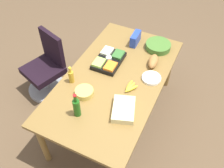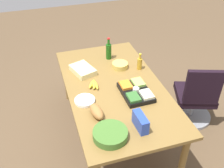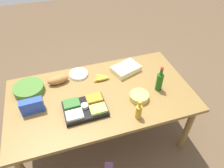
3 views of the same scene
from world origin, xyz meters
name	(u,v)px [view 1 (image 1 of 3)]	position (x,y,z in m)	size (l,w,h in m)	color
ground_plane	(114,117)	(0.00, 0.00, 0.00)	(10.00, 10.00, 0.00)	brown
conference_table	(114,82)	(0.00, 0.00, 0.69)	(1.97, 1.09, 0.77)	olive
office_chair	(47,71)	(0.08, 1.10, 0.35)	(0.61, 0.61, 0.92)	gray
banana_bunch	(130,87)	(-0.07, -0.23, 0.79)	(0.20, 0.12, 0.04)	yellow
chip_bowl	(84,92)	(-0.36, 0.19, 0.80)	(0.20, 0.20, 0.07)	#D0B552
wine_bottle	(77,107)	(-0.62, 0.12, 0.88)	(0.07, 0.07, 0.30)	#195313
chip_bag_blue	(135,39)	(0.70, 0.03, 0.84)	(0.22, 0.08, 0.15)	#2644AF
veggie_tray	(109,60)	(0.21, 0.18, 0.80)	(0.43, 0.31, 0.09)	black
salad_bowl	(158,46)	(0.73, -0.28, 0.80)	(0.32, 0.32, 0.07)	#44722B
paper_plate_stack	(151,78)	(0.17, -0.39, 0.78)	(0.22, 0.22, 0.03)	white
bread_loaf	(153,61)	(0.41, -0.32, 0.82)	(0.24, 0.11, 0.10)	#A26E37
sheet_cake	(124,109)	(-0.39, -0.29, 0.80)	(0.32, 0.22, 0.07)	beige
dressing_bottle	(71,76)	(-0.26, 0.41, 0.85)	(0.07, 0.07, 0.22)	gold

